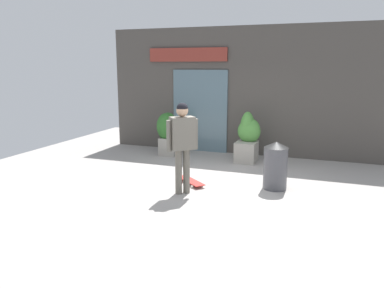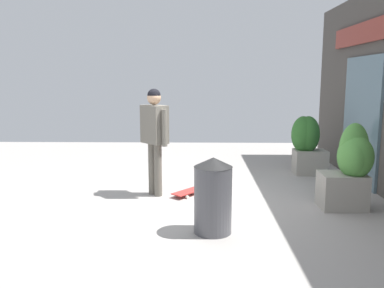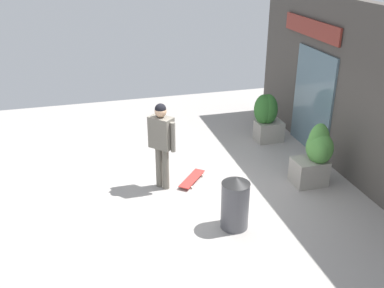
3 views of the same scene
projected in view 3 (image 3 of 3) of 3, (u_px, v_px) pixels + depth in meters
name	position (u px, v px, depth m)	size (l,w,h in m)	color
ground_plane	(197.00, 195.00, 8.48)	(12.00, 12.00, 0.00)	#9E9993
building_facade	(357.00, 95.00, 8.59)	(8.19, 0.31, 3.47)	#4C4742
skateboarder	(161.00, 137.00, 8.31)	(0.51, 0.49, 1.76)	#666056
skateboard	(192.00, 179.00, 8.95)	(0.78, 0.70, 0.08)	red
planter_box_left	(267.00, 116.00, 10.57)	(0.55, 0.70, 1.17)	gray
planter_box_right	(316.00, 154.00, 8.64)	(0.59, 0.72, 1.28)	gray
trash_bin	(235.00, 202.00, 7.35)	(0.48, 0.48, 0.96)	#4C4C51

